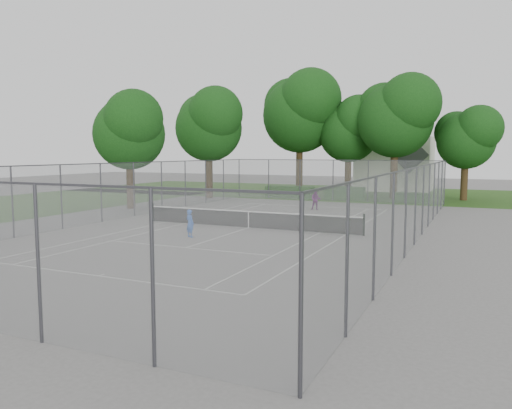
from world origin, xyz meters
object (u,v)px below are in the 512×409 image
at_px(house, 395,155).
at_px(girl_player, 190,223).
at_px(woman_player, 316,200).
at_px(tennis_net, 249,219).

xyz_separation_m(house, girl_player, (-4.24, -35.05, -3.18)).
bearing_deg(woman_player, tennis_net, -108.43).
height_order(tennis_net, girl_player, girl_player).
bearing_deg(woman_player, house, 70.12).
bearing_deg(tennis_net, house, 84.65).
relative_size(tennis_net, girl_player, 9.39).
xyz_separation_m(girl_player, woman_player, (2.07, 13.78, 0.07)).
relative_size(girl_player, woman_player, 0.91).
distance_m(girl_player, woman_player, 13.94).
distance_m(house, girl_player, 35.45).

